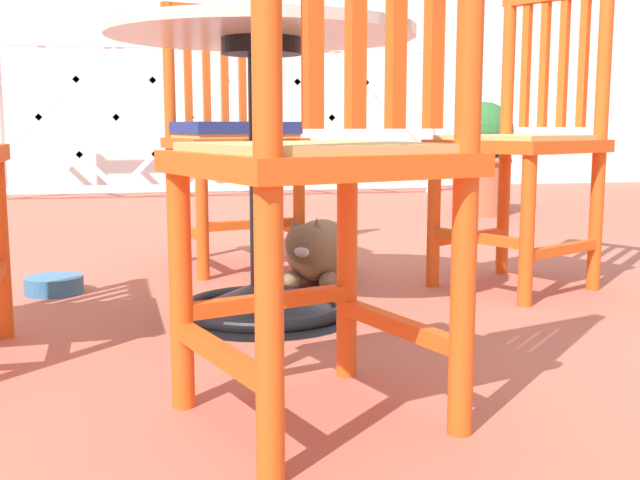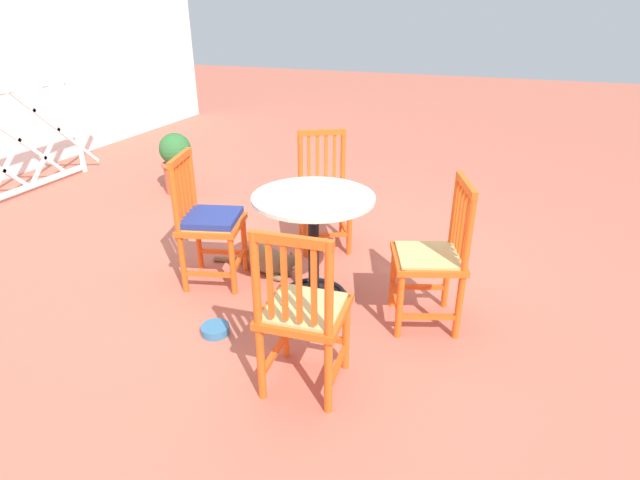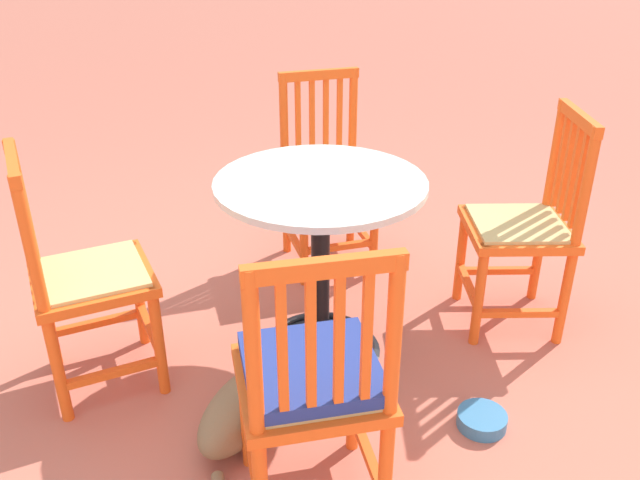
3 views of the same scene
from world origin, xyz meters
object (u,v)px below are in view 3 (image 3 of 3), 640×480
object	(u,v)px
orange_chair_at_corner	(327,178)
orange_chair_near_fence	(313,383)
cafe_table	(320,288)
orange_chair_facing_out	(84,280)
orange_chair_by_planter	(524,228)
tabby_cat	(247,403)
pet_water_bowl	(482,420)

from	to	relation	value
orange_chair_at_corner	orange_chair_near_fence	xyz separation A→B (m)	(-0.01, 1.51, 0.01)
cafe_table	orange_chair_near_fence	world-z (taller)	orange_chair_near_fence
orange_chair_facing_out	orange_chair_by_planter	xyz separation A→B (m)	(-1.62, -0.48, 0.00)
cafe_table	tabby_cat	bearing A→B (deg)	62.60
orange_chair_at_corner	cafe_table	bearing A→B (deg)	90.01
cafe_table	tabby_cat	world-z (taller)	cafe_table
cafe_table	orange_chair_near_fence	distance (m)	0.77
orange_chair_at_corner	tabby_cat	distance (m)	1.26
orange_chair_facing_out	tabby_cat	xyz separation A→B (m)	(-0.59, 0.22, -0.34)
pet_water_bowl	orange_chair_at_corner	bearing A→B (deg)	-63.79
orange_chair_near_fence	orange_chair_by_planter	size ratio (longest dim) A/B	1.00
orange_chair_by_planter	pet_water_bowl	xyz separation A→B (m)	(0.24, 0.67, -0.41)
cafe_table	pet_water_bowl	world-z (taller)	cafe_table
orange_chair_facing_out	tabby_cat	size ratio (longest dim) A/B	1.23
orange_chair_by_planter	pet_water_bowl	world-z (taller)	orange_chair_by_planter
orange_chair_by_planter	orange_chair_at_corner	bearing A→B (deg)	-31.49
orange_chair_at_corner	pet_water_bowl	size ratio (longest dim) A/B	5.36
orange_chair_near_fence	pet_water_bowl	world-z (taller)	orange_chair_near_fence
orange_chair_facing_out	orange_chair_near_fence	size ratio (longest dim) A/B	1.00
orange_chair_at_corner	pet_water_bowl	xyz separation A→B (m)	(-0.57, 1.16, -0.41)
orange_chair_facing_out	orange_chair_by_planter	distance (m)	1.69
cafe_table	orange_chair_near_fence	bearing A→B (deg)	90.90
orange_chair_near_fence	pet_water_bowl	bearing A→B (deg)	-148.39
orange_chair_facing_out	tabby_cat	bearing A→B (deg)	159.57
orange_chair_at_corner	tabby_cat	xyz separation A→B (m)	(0.23, 1.19, -0.34)
pet_water_bowl	orange_chair_near_fence	bearing A→B (deg)	31.61
orange_chair_near_fence	pet_water_bowl	size ratio (longest dim) A/B	5.36
cafe_table	orange_chair_by_planter	world-z (taller)	orange_chair_by_planter
orange_chair_facing_out	cafe_table	bearing A→B (deg)	-164.66
orange_chair_by_planter	pet_water_bowl	size ratio (longest dim) A/B	5.36
cafe_table	orange_chair_facing_out	world-z (taller)	orange_chair_facing_out
orange_chair_at_corner	tabby_cat	world-z (taller)	orange_chair_at_corner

